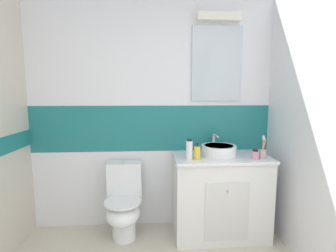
% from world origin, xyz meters
% --- Properties ---
extents(wall_back_tiled, '(3.20, 0.20, 2.50)m').
position_xyz_m(wall_back_tiled, '(0.01, 2.45, 1.26)').
color(wall_back_tiled, white).
rests_on(wall_back_tiled, ground_plane).
extents(vanity_cabinet, '(0.96, 0.54, 0.85)m').
position_xyz_m(vanity_cabinet, '(0.70, 2.14, 0.43)').
color(vanity_cabinet, silver).
rests_on(vanity_cabinet, ground_plane).
extents(sink_basin, '(0.35, 0.40, 0.20)m').
position_xyz_m(sink_basin, '(0.67, 2.14, 0.91)').
color(sink_basin, white).
rests_on(sink_basin, vanity_cabinet).
extents(toilet, '(0.37, 0.50, 0.77)m').
position_xyz_m(toilet, '(-0.30, 2.16, 0.36)').
color(toilet, white).
rests_on(toilet, ground_plane).
extents(toothbrush_cup, '(0.07, 0.07, 0.23)m').
position_xyz_m(toothbrush_cup, '(1.07, 2.00, 0.91)').
color(toothbrush_cup, '#B2ADA3').
rests_on(toothbrush_cup, vanity_cabinet).
extents(soap_dispenser, '(0.06, 0.06, 0.17)m').
position_xyz_m(soap_dispenser, '(0.43, 2.01, 0.91)').
color(soap_dispenser, yellow).
rests_on(soap_dispenser, vanity_cabinet).
extents(mouthwash_bottle, '(0.06, 0.06, 0.20)m').
position_xyz_m(mouthwash_bottle, '(0.35, 2.02, 0.95)').
color(mouthwash_bottle, white).
rests_on(mouthwash_bottle, vanity_cabinet).
extents(hair_gel_jar, '(0.07, 0.07, 0.10)m').
position_xyz_m(hair_gel_jar, '(0.99, 1.99, 0.89)').
color(hair_gel_jar, pink).
rests_on(hair_gel_jar, vanity_cabinet).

